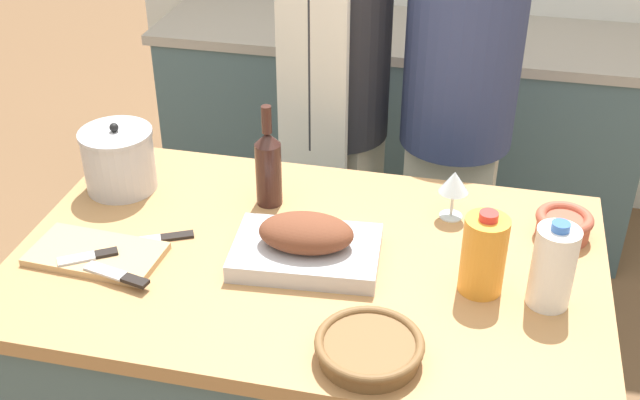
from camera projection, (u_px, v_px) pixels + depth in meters
name	position (u px, v px, depth m)	size (l,w,h in m)	color
kitchen_island	(309.00, 393.00, 2.16)	(1.40, 0.87, 0.91)	#4C666B
back_counter	(396.00, 127.00, 3.52)	(2.03, 0.60, 0.90)	#4C666B
roasting_pan	(308.00, 245.00, 1.88)	(0.36, 0.26, 0.12)	#BCBCC1
wicker_basket	(369.00, 348.00, 1.61)	(0.22, 0.22, 0.05)	brown
cutting_board	(96.00, 254.00, 1.91)	(0.32, 0.18, 0.02)	tan
stock_pot	(119.00, 160.00, 2.15)	(0.19, 0.19, 0.19)	#B7B7BC
mixing_bowl	(564.00, 224.00, 1.97)	(0.14, 0.14, 0.07)	#A84C38
juice_jug	(484.00, 254.00, 1.76)	(0.10, 0.10, 0.21)	orange
milk_jug	(553.00, 267.00, 1.72)	(0.09, 0.09, 0.21)	white
wine_bottle_green	(268.00, 166.00, 2.07)	(0.07, 0.07, 0.28)	#381E19
wine_glass_left	(454.00, 183.00, 2.01)	(0.08, 0.08, 0.13)	silver
knife_chef	(154.00, 239.00, 1.97)	(0.20, 0.12, 0.01)	#B7B7BC
knife_paring	(119.00, 275.00, 1.82)	(0.17, 0.07, 0.01)	#B7B7BC
knife_bread	(90.00, 256.00, 1.88)	(0.13, 0.10, 0.01)	#B7B7BC
condiment_bottle_tall	(357.00, 16.00, 3.13)	(0.05, 0.05, 0.21)	maroon
condiment_bottle_short	(436.00, 9.00, 3.23)	(0.06, 0.06, 0.19)	#234C28
person_cook_aproned	(338.00, 101.00, 2.68)	(0.35, 0.37, 1.63)	beige
person_cook_guest	(458.00, 108.00, 2.58)	(0.36, 0.36, 1.68)	beige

